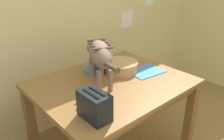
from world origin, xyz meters
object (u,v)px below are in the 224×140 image
(saucer_bowl, at_px, (94,70))
(cat, at_px, (99,54))
(dining_table, at_px, (112,92))
(magazine, at_px, (146,71))
(wicker_basket, at_px, (121,66))
(book_stack, at_px, (117,63))
(toaster, at_px, (94,106))
(coffee_mug, at_px, (94,63))

(saucer_bowl, bearing_deg, cat, -114.78)
(dining_table, height_order, magazine, magazine)
(saucer_bowl, bearing_deg, magazine, -41.91)
(wicker_basket, bearing_deg, cat, -170.75)
(cat, distance_m, book_stack, 0.39)
(saucer_bowl, bearing_deg, dining_table, -93.09)
(cat, bearing_deg, toaster, -107.43)
(cat, relative_size, book_stack, 4.05)
(dining_table, xyz_separation_m, coffee_mug, (0.02, 0.25, 0.17))
(cat, height_order, toaster, cat)
(saucer_bowl, bearing_deg, book_stack, -12.39)
(cat, height_order, book_stack, cat)
(cat, distance_m, saucer_bowl, 0.30)
(saucer_bowl, relative_size, magazine, 0.60)
(coffee_mug, xyz_separation_m, toaster, (-0.41, -0.54, 0.01))
(dining_table, bearing_deg, cat, 140.42)
(magazine, distance_m, wicker_basket, 0.22)
(toaster, bearing_deg, wicker_basket, 34.05)
(coffee_mug, bearing_deg, saucer_bowl, 180.00)
(cat, distance_m, wicker_basket, 0.33)
(saucer_bowl, xyz_separation_m, toaster, (-0.41, -0.54, 0.07))
(book_stack, xyz_separation_m, wicker_basket, (-0.04, -0.10, 0.01))
(wicker_basket, xyz_separation_m, toaster, (-0.59, -0.40, 0.04))
(cat, bearing_deg, book_stack, 49.48)
(dining_table, height_order, wicker_basket, wicker_basket)
(cat, distance_m, magazine, 0.49)
(dining_table, distance_m, wicker_basket, 0.26)
(coffee_mug, relative_size, wicker_basket, 0.44)
(magazine, bearing_deg, saucer_bowl, 145.10)
(saucer_bowl, xyz_separation_m, coffee_mug, (0.00, 0.00, 0.06))
(toaster, bearing_deg, coffee_mug, 52.78)
(dining_table, bearing_deg, coffee_mug, 86.05)
(saucer_bowl, distance_m, toaster, 0.68)
(magazine, height_order, book_stack, book_stack)
(coffee_mug, relative_size, book_stack, 0.79)
(saucer_bowl, height_order, book_stack, book_stack)
(cat, xyz_separation_m, toaster, (-0.32, -0.35, -0.14))
(dining_table, distance_m, coffee_mug, 0.30)
(dining_table, xyz_separation_m, cat, (-0.07, 0.06, 0.32))
(saucer_bowl, relative_size, toaster, 0.87)
(magazine, xyz_separation_m, book_stack, (-0.12, 0.25, 0.03))
(dining_table, bearing_deg, magazine, -8.35)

